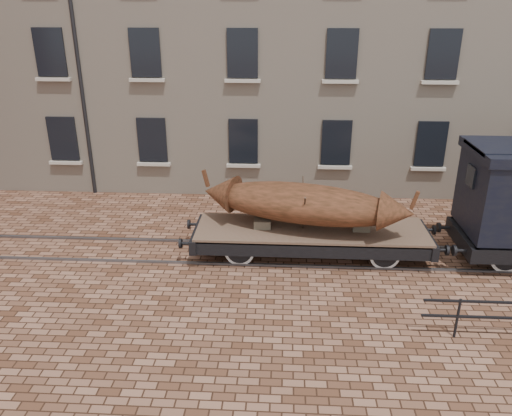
{
  "coord_description": "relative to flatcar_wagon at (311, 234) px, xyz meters",
  "views": [
    {
      "loc": [
        -0.97,
        -13.43,
        7.02
      ],
      "look_at": [
        -1.77,
        0.5,
        1.3
      ],
      "focal_mm": 35.0,
      "sensor_mm": 36.0,
      "label": 1
    }
  ],
  "objects": [
    {
      "name": "warehouse_cream",
      "position": [
        3.11,
        9.99,
        6.28
      ],
      "size": [
        40.0,
        10.19,
        14.0
      ],
      "color": "beige",
      "rests_on": "ground"
    },
    {
      "name": "ground",
      "position": [
        0.11,
        -0.0,
        -0.72
      ],
      "size": [
        90.0,
        90.0,
        0.0
      ],
      "primitive_type": "plane",
      "color": "#4E2D1D"
    },
    {
      "name": "iron_boat",
      "position": [
        -0.25,
        -0.0,
        0.97
      ],
      "size": [
        6.23,
        2.99,
        1.51
      ],
      "color": "brown",
      "rests_on": "flatcar_wagon"
    },
    {
      "name": "rail_track",
      "position": [
        0.11,
        -0.0,
        -0.69
      ],
      "size": [
        30.0,
        1.52,
        0.06
      ],
      "color": "#59595E",
      "rests_on": "ground"
    },
    {
      "name": "flatcar_wagon",
      "position": [
        0.0,
        0.0,
        0.0
      ],
      "size": [
        7.62,
        2.07,
        1.15
      ],
      "color": "brown",
      "rests_on": "ground"
    }
  ]
}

